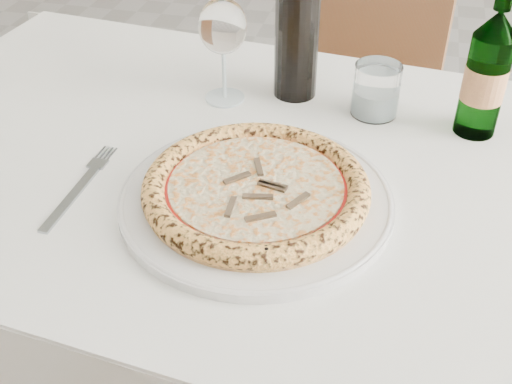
% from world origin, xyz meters
% --- Properties ---
extents(dining_table, '(1.41, 0.92, 0.76)m').
position_xyz_m(dining_table, '(-0.15, 0.04, 0.66)').
color(dining_table, brown).
rests_on(dining_table, floor).
extents(chair_far, '(0.48, 0.48, 0.93)m').
position_xyz_m(chair_far, '(-0.09, 0.87, 0.53)').
color(chair_far, brown).
rests_on(chair_far, floor).
extents(plate, '(0.37, 0.37, 0.02)m').
position_xyz_m(plate, '(-0.15, -0.06, 0.76)').
color(plate, silver).
rests_on(plate, dining_table).
extents(pizza, '(0.30, 0.30, 0.03)m').
position_xyz_m(pizza, '(-0.15, -0.06, 0.78)').
color(pizza, '#DDA658').
rests_on(pizza, plate).
extents(fork, '(0.03, 0.21, 0.00)m').
position_xyz_m(fork, '(-0.39, -0.09, 0.76)').
color(fork, '#8C959E').
rests_on(fork, dining_table).
extents(wine_glass, '(0.08, 0.08, 0.18)m').
position_xyz_m(wine_glass, '(-0.27, 0.21, 0.88)').
color(wine_glass, silver).
rests_on(wine_glass, dining_table).
extents(tumbler, '(0.08, 0.08, 0.09)m').
position_xyz_m(tumbler, '(-0.01, 0.22, 0.79)').
color(tumbler, white).
rests_on(tumbler, dining_table).
extents(beer_bottle, '(0.06, 0.06, 0.25)m').
position_xyz_m(beer_bottle, '(0.14, 0.20, 0.86)').
color(beer_bottle, '#276126').
rests_on(beer_bottle, dining_table).
extents(wine_bottle, '(0.07, 0.07, 0.30)m').
position_xyz_m(wine_bottle, '(-0.15, 0.26, 0.88)').
color(wine_bottle, black).
rests_on(wine_bottle, dining_table).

